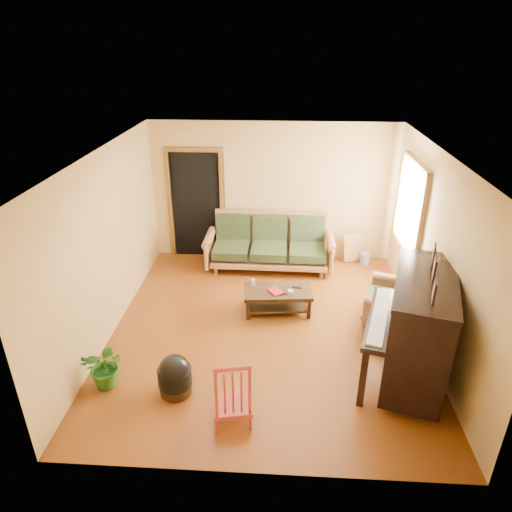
# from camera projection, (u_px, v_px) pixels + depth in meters

# --- Properties ---
(floor) EXTENTS (5.00, 5.00, 0.00)m
(floor) POSITION_uv_depth(u_px,v_px,m) (267.00, 328.00, 6.79)
(floor) COLOR #59290B
(floor) RESTS_ON ground
(doorway) EXTENTS (1.08, 0.16, 2.05)m
(doorway) POSITION_uv_depth(u_px,v_px,m) (196.00, 206.00, 8.65)
(doorway) COLOR black
(doorway) RESTS_ON floor
(window) EXTENTS (0.12, 1.36, 1.46)m
(window) POSITION_uv_depth(u_px,v_px,m) (411.00, 207.00, 7.18)
(window) COLOR white
(window) RESTS_ON right_wall
(sofa) EXTENTS (2.32, 1.00, 0.99)m
(sofa) POSITION_uv_depth(u_px,v_px,m) (269.00, 244.00, 8.36)
(sofa) COLOR #996238
(sofa) RESTS_ON floor
(coffee_table) EXTENTS (1.09, 0.67, 0.38)m
(coffee_table) POSITION_uv_depth(u_px,v_px,m) (277.00, 300.00, 7.15)
(coffee_table) COLOR black
(coffee_table) RESTS_ON floor
(armchair) EXTENTS (1.05, 1.08, 0.86)m
(armchair) POSITION_uv_depth(u_px,v_px,m) (390.00, 296.00, 6.80)
(armchair) COLOR #996238
(armchair) RESTS_ON floor
(piano) EXTENTS (1.36, 1.82, 1.43)m
(piano) POSITION_uv_depth(u_px,v_px,m) (418.00, 331.00, 5.51)
(piano) COLOR black
(piano) RESTS_ON floor
(footstool) EXTENTS (0.43, 0.43, 0.39)m
(footstool) POSITION_uv_depth(u_px,v_px,m) (175.00, 379.00, 5.50)
(footstool) COLOR black
(footstool) RESTS_ON floor
(red_chair) EXTENTS (0.49, 0.52, 0.89)m
(red_chair) POSITION_uv_depth(u_px,v_px,m) (232.00, 388.00, 5.00)
(red_chair) COLOR maroon
(red_chair) RESTS_ON floor
(leaning_frame) EXTENTS (0.42, 0.25, 0.55)m
(leaning_frame) POSITION_uv_depth(u_px,v_px,m) (354.00, 248.00, 8.72)
(leaning_frame) COLOR gold
(leaning_frame) RESTS_ON floor
(ceramic_crock) EXTENTS (0.19, 0.19, 0.22)m
(ceramic_crock) POSITION_uv_depth(u_px,v_px,m) (365.00, 259.00, 8.65)
(ceramic_crock) COLOR #34439E
(ceramic_crock) RESTS_ON floor
(potted_plant) EXTENTS (0.60, 0.54, 0.58)m
(potted_plant) POSITION_uv_depth(u_px,v_px,m) (106.00, 366.00, 5.57)
(potted_plant) COLOR #225E1A
(potted_plant) RESTS_ON floor
(book) EXTENTS (0.28, 0.29, 0.02)m
(book) POSITION_uv_depth(u_px,v_px,m) (271.00, 293.00, 6.96)
(book) COLOR #A71627
(book) RESTS_ON coffee_table
(candle) EXTENTS (0.07, 0.07, 0.11)m
(candle) POSITION_uv_depth(u_px,v_px,m) (253.00, 282.00, 7.16)
(candle) COLOR silver
(candle) RESTS_ON coffee_table
(glass_jar) EXTENTS (0.11, 0.11, 0.06)m
(glass_jar) POSITION_uv_depth(u_px,v_px,m) (290.00, 292.00, 6.94)
(glass_jar) COLOR silver
(glass_jar) RESTS_ON coffee_table
(remote) EXTENTS (0.15, 0.05, 0.01)m
(remote) POSITION_uv_depth(u_px,v_px,m) (297.00, 287.00, 7.12)
(remote) COLOR black
(remote) RESTS_ON coffee_table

